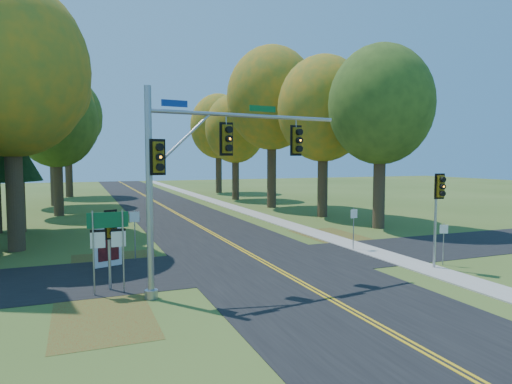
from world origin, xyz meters
name	(u,v)px	position (x,y,z in m)	size (l,w,h in m)	color
ground	(281,272)	(0.00, 0.00, 0.00)	(160.00, 160.00, 0.00)	#3D561E
road_main	(281,272)	(0.00, 0.00, 0.01)	(8.00, 160.00, 0.02)	black
road_cross	(264,262)	(0.00, 2.00, 0.01)	(60.00, 6.00, 0.02)	black
centerline_left	(279,272)	(-0.10, 0.00, 0.03)	(0.10, 160.00, 0.01)	gold
centerline_right	(283,271)	(0.10, 0.00, 0.03)	(0.10, 160.00, 0.01)	gold
sidewalk_east	(398,260)	(6.20, 0.00, 0.03)	(1.60, 160.00, 0.06)	#9E998E
leaf_patch_w_near	(117,265)	(-6.50, 4.00, 0.01)	(4.00, 6.00, 0.00)	brown
leaf_patch_e	(341,239)	(6.80, 6.00, 0.01)	(3.50, 8.00, 0.00)	brown
leaf_patch_w_far	(103,317)	(-7.50, -3.00, 0.01)	(3.00, 5.00, 0.00)	brown
tree_w_a	(12,70)	(-11.13, 9.38, 9.49)	(8.00, 8.00, 14.15)	#38281C
tree_e_a	(381,105)	(11.57, 8.77, 8.53)	(7.20, 7.20, 12.73)	#38281C
tree_w_b	(15,74)	(-11.72, 16.29, 10.37)	(8.60, 8.60, 15.38)	#38281C
tree_e_b	(324,109)	(10.97, 15.58, 8.90)	(7.60, 7.60, 13.33)	#38281C
tree_w_c	(57,122)	(-9.54, 24.47, 7.94)	(6.80, 6.80, 11.91)	#38281C
tree_e_c	(272,99)	(9.88, 23.69, 10.66)	(8.80, 8.80, 15.79)	#38281C
tree_w_d	(53,109)	(-10.13, 33.18, 9.78)	(8.20, 8.20, 14.56)	#38281C
tree_e_d	(236,129)	(9.26, 32.87, 8.24)	(7.00, 7.00, 12.32)	#38281C
tree_w_e	(68,116)	(-8.92, 44.09, 10.07)	(8.40, 8.40, 14.97)	#38281C
tree_e_e	(219,127)	(10.47, 43.58, 9.19)	(7.80, 7.80, 13.74)	#38281C
traffic_mast	(203,163)	(-3.82, -1.46, 4.76)	(8.09, 1.68, 7.40)	#97999F
east_signal_pole	(439,197)	(6.60, -2.11, 3.23)	(0.49, 0.57, 4.26)	#9C9FA5
ped_signal_pole	(111,231)	(-7.03, -0.26, 2.26)	(0.47, 0.56, 3.05)	#95989D
route_sign_cluster	(108,235)	(-7.15, -0.58, 2.16)	(1.43, 0.12, 3.07)	gray
info_kiosk	(108,248)	(-6.92, 3.79, 0.87)	(1.25, 0.59, 1.75)	white
reg_sign_e_north	(354,221)	(5.57, 2.87, 1.55)	(0.43, 0.09, 2.27)	gray
reg_sign_e_south	(444,237)	(7.48, -1.56, 1.33)	(0.35, 0.18, 1.94)	gray
reg_sign_w	(135,226)	(-5.60, 4.75, 1.66)	(0.47, 0.09, 2.43)	gray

